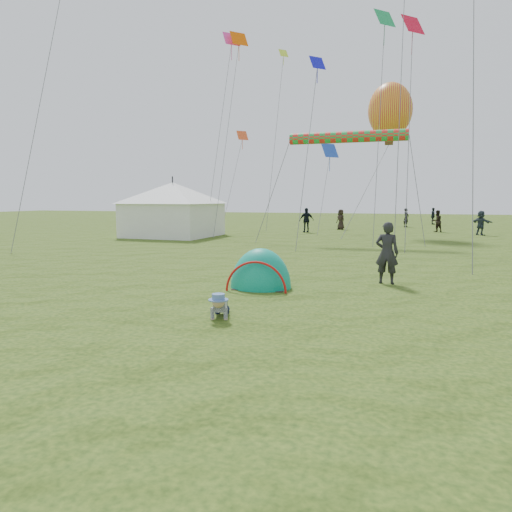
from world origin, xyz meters
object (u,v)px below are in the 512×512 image
(standing_adult, at_px, (387,253))
(event_marquee, at_px, (173,207))
(crawling_toddler, at_px, (220,305))
(popup_tent, at_px, (261,288))
(balloon_kite, at_px, (390,114))

(standing_adult, bearing_deg, event_marquee, -38.15)
(event_marquee, bearing_deg, crawling_toddler, -57.74)
(popup_tent, bearing_deg, crawling_toddler, -92.25)
(popup_tent, distance_m, balloon_kite, 22.88)
(popup_tent, relative_size, balloon_kite, 0.54)
(popup_tent, bearing_deg, event_marquee, 120.52)
(standing_adult, bearing_deg, balloon_kite, -82.56)
(event_marquee, bearing_deg, standing_adult, -41.82)
(popup_tent, relative_size, standing_adult, 1.22)
(balloon_kite, bearing_deg, standing_adult, -88.29)
(crawling_toddler, height_order, standing_adult, standing_adult)
(standing_adult, xyz_separation_m, event_marquee, (-13.92, 13.38, 0.99))
(popup_tent, xyz_separation_m, event_marquee, (-10.60, 15.07, 1.89))
(crawling_toddler, distance_m, balloon_kite, 25.94)
(standing_adult, height_order, event_marquee, event_marquee)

